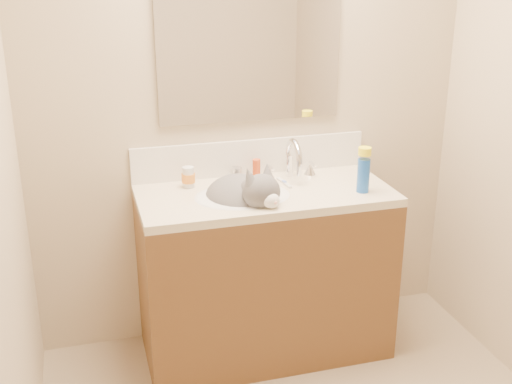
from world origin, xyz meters
TOP-DOWN VIEW (x-y plane):
  - room_shell at (0.00, 0.00)m, footprint 2.24×2.54m
  - vanity_cabinet at (0.00, 0.97)m, footprint 1.20×0.55m
  - counter_slab at (0.00, 0.97)m, footprint 1.20×0.55m
  - basin at (-0.12, 0.94)m, footprint 0.45×0.36m
  - faucet at (0.18, 1.11)m, footprint 0.28×0.20m
  - cat at (-0.11, 0.95)m, footprint 0.46×0.49m
  - backsplash at (0.00, 1.24)m, footprint 1.20×0.02m
  - mirror at (0.00, 1.24)m, footprint 0.90×0.02m
  - pill_bottle at (-0.34, 1.13)m, footprint 0.06×0.06m
  - pill_label at (-0.34, 1.13)m, footprint 0.07×0.07m
  - silver_jar at (-0.08, 1.19)m, footprint 0.05×0.05m
  - amber_bottle at (0.01, 1.17)m, footprint 0.05×0.05m
  - toothbrush at (0.12, 1.05)m, footprint 0.03×0.15m
  - toothbrush_head at (0.12, 1.05)m, footprint 0.02×0.03m
  - spray_can at (0.44, 0.84)m, footprint 0.08×0.08m
  - spray_cap at (0.44, 0.84)m, footprint 0.08×0.08m

SIDE VIEW (x-z plane):
  - vanity_cabinet at x=0.00m, z-range 0.00..0.82m
  - basin at x=-0.12m, z-range 0.72..0.86m
  - counter_slab at x=0.00m, z-range 0.82..0.86m
  - cat at x=-0.11m, z-range 0.67..1.01m
  - toothbrush at x=0.12m, z-range 0.86..0.87m
  - toothbrush_head at x=0.12m, z-range 0.86..0.87m
  - silver_jar at x=-0.08m, z-range 0.86..0.92m
  - pill_label at x=-0.34m, z-range 0.89..0.93m
  - amber_bottle at x=0.01m, z-range 0.86..0.96m
  - pill_bottle at x=-0.34m, z-range 0.86..0.96m
  - spray_can at x=0.44m, z-range 0.86..1.02m
  - faucet at x=0.18m, z-range 0.84..1.05m
  - backsplash at x=0.00m, z-range 0.86..1.04m
  - spray_cap at x=0.44m, z-range 1.04..1.08m
  - room_shell at x=0.00m, z-range 0.23..2.75m
  - mirror at x=0.00m, z-range 1.14..1.94m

